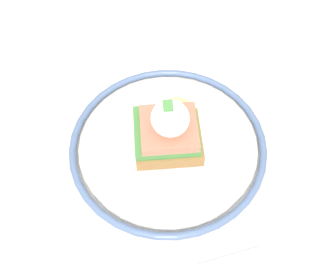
% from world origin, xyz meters
% --- Properties ---
extents(dining_table, '(0.86, 0.88, 0.77)m').
position_xyz_m(dining_table, '(0.00, 0.00, 0.64)').
color(dining_table, beige).
rests_on(dining_table, ground_plane).
extents(plate, '(0.27, 0.27, 0.02)m').
position_xyz_m(plate, '(-0.02, 0.01, 0.77)').
color(plate, white).
rests_on(plate, dining_table).
extents(sandwich, '(0.12, 0.09, 0.08)m').
position_xyz_m(sandwich, '(-0.02, 0.01, 0.81)').
color(sandwich, olive).
rests_on(sandwich, plate).
extents(fork, '(0.04, 0.14, 0.00)m').
position_xyz_m(fork, '(-0.20, 0.02, 0.77)').
color(fork, silver).
rests_on(fork, dining_table).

